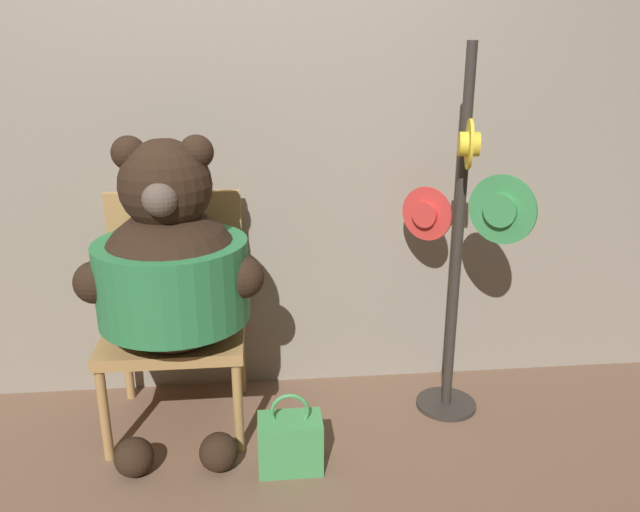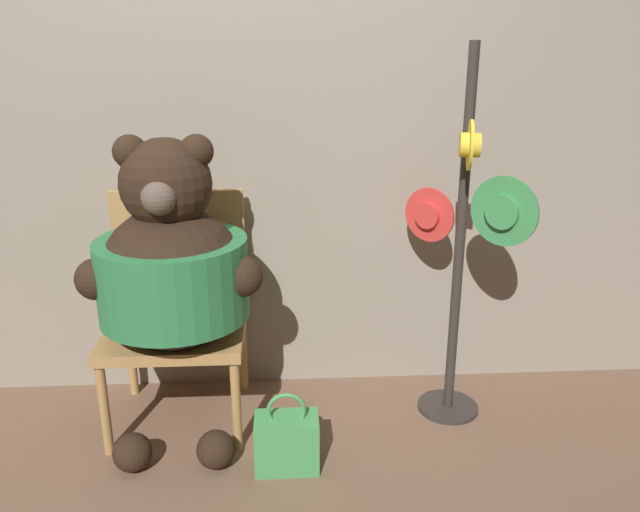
# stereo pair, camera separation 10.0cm
# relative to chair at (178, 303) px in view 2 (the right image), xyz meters

# --- Properties ---
(ground_plane) EXTENTS (14.00, 14.00, 0.00)m
(ground_plane) POSITION_rel_chair_xyz_m (0.24, -0.28, -0.53)
(ground_plane) COLOR brown
(wall_back) EXTENTS (8.00, 0.10, 2.38)m
(wall_back) POSITION_rel_chair_xyz_m (0.24, 0.28, 0.66)
(wall_back) COLOR gray
(wall_back) RESTS_ON ground_plane
(chair) EXTENTS (0.60, 0.54, 1.01)m
(chair) POSITION_rel_chair_xyz_m (0.00, 0.00, 0.00)
(chair) COLOR #B2844C
(chair) RESTS_ON ground_plane
(teddy_bear) EXTENTS (0.74, 0.66, 1.30)m
(teddy_bear) POSITION_rel_chair_xyz_m (0.02, -0.19, 0.23)
(teddy_bear) COLOR black
(teddy_bear) RESTS_ON ground_plane
(hat_display_rack) EXTENTS (0.45, 0.43, 1.64)m
(hat_display_rack) POSITION_rel_chair_xyz_m (1.24, -0.11, 0.26)
(hat_display_rack) COLOR #332D28
(hat_display_rack) RESTS_ON ground_plane
(handbag_on_ground) EXTENTS (0.25, 0.15, 0.34)m
(handbag_on_ground) POSITION_rel_chair_xyz_m (0.47, -0.47, -0.41)
(handbag_on_ground) COLOR #479E56
(handbag_on_ground) RESTS_ON ground_plane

